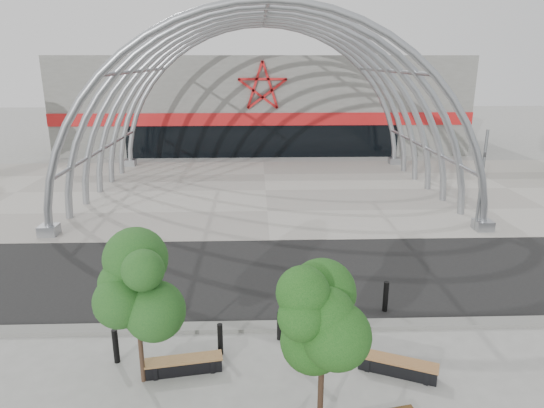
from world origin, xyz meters
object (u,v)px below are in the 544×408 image
bench_1 (397,367)px  bollard_2 (279,326)px  street_tree_1 (323,317)px  bench_0 (184,365)px  signal_pole (482,179)px  street_tree_0 (135,287)px

bench_1 → bollard_2: bollard_2 is taller
bollard_2 → street_tree_1: bearing=-78.3°
bench_0 → signal_pole: bearing=40.3°
signal_pole → bollard_2: signal_pole is taller
bench_0 → bollard_2: size_ratio=2.33×
street_tree_0 → street_tree_1: bearing=-22.0°
signal_pole → street_tree_1: (-8.89, -12.28, 0.19)m
signal_pole → bench_0: 16.05m
signal_pole → street_tree_1: signal_pole is taller
signal_pole → bench_1: (-6.68, -10.52, -2.27)m
signal_pole → street_tree_0: signal_pole is taller
signal_pole → bench_1: signal_pole is taller
signal_pole → street_tree_0: 16.83m
street_tree_0 → signal_pole: bearing=39.0°
bollard_2 → bench_0: bearing=-150.1°
street_tree_0 → bollard_2: (3.48, 1.75, -2.16)m
signal_pole → bench_1: 12.67m
bollard_2 → street_tree_0: bearing=-153.3°
bench_1 → street_tree_1: bearing=-141.6°
street_tree_0 → bench_1: 6.83m
signal_pole → bench_1: bearing=-122.4°
street_tree_1 → bench_0: 4.53m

